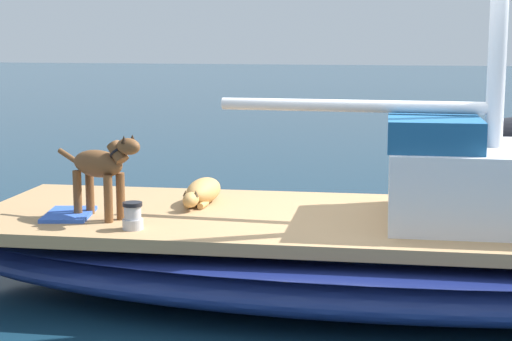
# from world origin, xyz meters

# --- Properties ---
(ground_plane) EXTENTS (120.00, 120.00, 0.00)m
(ground_plane) POSITION_xyz_m (0.00, 0.00, 0.00)
(ground_plane) COLOR #143347
(sailboat_main) EXTENTS (3.02, 7.40, 0.66)m
(sailboat_main) POSITION_xyz_m (0.00, 0.00, 0.34)
(sailboat_main) COLOR navy
(sailboat_main) RESTS_ON ground
(dog_tan) EXTENTS (0.95, 0.26, 0.22)m
(dog_tan) POSITION_xyz_m (-0.21, -1.54, 0.77)
(dog_tan) COLOR tan
(dog_tan) RESTS_ON sailboat_main
(dog_brown) EXTENTS (0.46, 0.89, 0.70)m
(dog_brown) POSITION_xyz_m (0.55, -2.14, 1.08)
(dog_brown) COLOR brown
(dog_brown) RESTS_ON sailboat_main
(deck_winch) EXTENTS (0.16, 0.16, 0.21)m
(deck_winch) POSITION_xyz_m (0.84, -1.77, 0.76)
(deck_winch) COLOR #B7B7BC
(deck_winch) RESTS_ON sailboat_main
(deck_towel) EXTENTS (0.63, 0.48, 0.03)m
(deck_towel) POSITION_xyz_m (0.53, -2.45, 0.68)
(deck_towel) COLOR blue
(deck_towel) RESTS_ON sailboat_main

